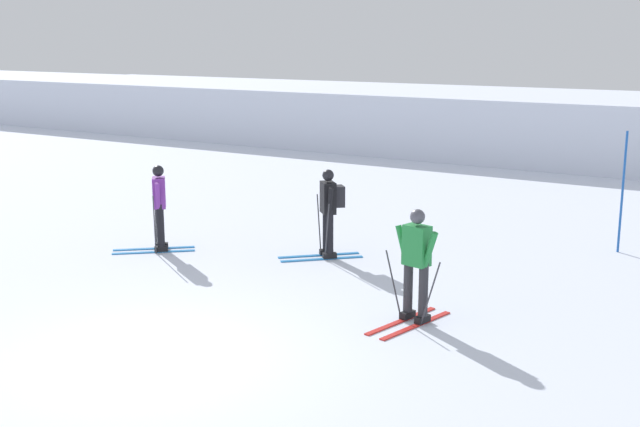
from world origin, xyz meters
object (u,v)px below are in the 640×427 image
object	(u,v)px
skier_green	(416,262)
skier_purple	(159,205)
skier_black	(329,209)
trail_marker_pole	(622,192)

from	to	relation	value
skier_green	skier_purple	bearing A→B (deg)	170.06
skier_purple	skier_black	xyz separation A→B (m)	(3.09, 1.34, 0.04)
skier_green	trail_marker_pole	bearing A→B (deg)	73.45
skier_purple	trail_marker_pole	world-z (taller)	trail_marker_pole
skier_green	skier_black	xyz separation A→B (m)	(-2.94, 2.40, 0.04)
skier_purple	skier_black	bearing A→B (deg)	23.42
skier_purple	trail_marker_pole	bearing A→B (deg)	31.10
skier_green	skier_purple	xyz separation A→B (m)	(-6.04, 1.06, 0.00)
trail_marker_pole	skier_black	bearing A→B (deg)	-144.38
skier_black	trail_marker_pole	world-z (taller)	trail_marker_pole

